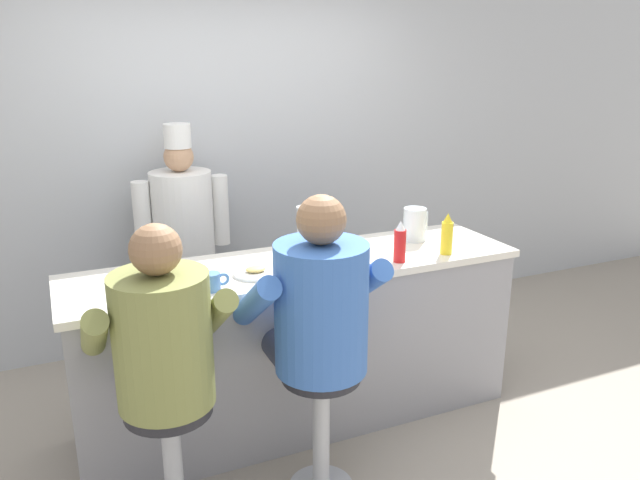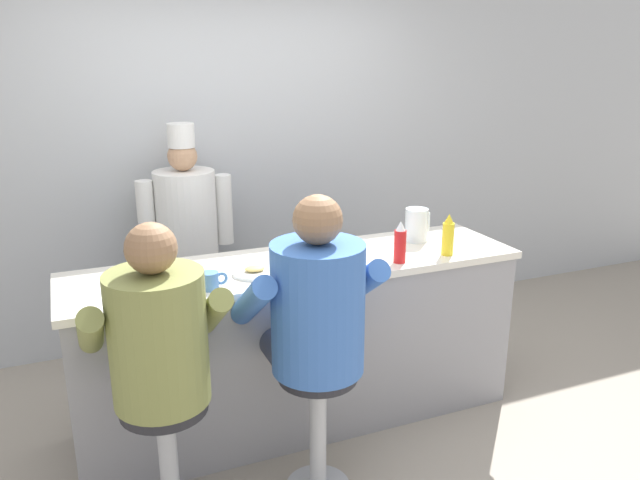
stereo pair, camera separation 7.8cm
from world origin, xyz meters
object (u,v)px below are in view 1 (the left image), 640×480
(water_pitcher_clear, at_px, (415,224))
(cereal_bowl, at_px, (336,251))
(coffee_mug_white, at_px, (185,271))
(cook_in_whites_near, at_px, (184,233))
(breakfast_plate, at_px, (256,272))
(cup_stack_steel, at_px, (305,236))
(mustard_bottle_yellow, at_px, (447,235))
(diner_seated_blue, at_px, (318,315))
(ketchup_bottle_red, at_px, (400,243))
(coffee_mug_blue, at_px, (213,282))
(diner_seated_olive, at_px, (162,349))
(hot_sauce_bottle_orange, at_px, (446,233))

(water_pitcher_clear, distance_m, cereal_bowl, 0.57)
(coffee_mug_white, bearing_deg, cook_in_whites_near, 78.41)
(breakfast_plate, xyz_separation_m, cup_stack_steel, (0.29, 0.04, 0.15))
(mustard_bottle_yellow, relative_size, diner_seated_blue, 0.16)
(breakfast_plate, height_order, coffee_mug_white, coffee_mug_white)
(cup_stack_steel, bearing_deg, ketchup_bottle_red, -18.09)
(mustard_bottle_yellow, relative_size, cup_stack_steel, 0.74)
(cereal_bowl, xyz_separation_m, coffee_mug_blue, (-0.76, -0.23, 0.01))
(breakfast_plate, bearing_deg, diner_seated_blue, -74.52)
(cereal_bowl, bearing_deg, ketchup_bottle_red, -40.25)
(ketchup_bottle_red, xyz_separation_m, breakfast_plate, (-0.78, 0.12, -0.09))
(cereal_bowl, distance_m, diner_seated_blue, 0.71)
(ketchup_bottle_red, bearing_deg, diner_seated_blue, -150.48)
(diner_seated_blue, bearing_deg, diner_seated_olive, -179.78)
(coffee_mug_white, height_order, diner_seated_blue, diner_seated_blue)
(diner_seated_olive, bearing_deg, cereal_bowl, 28.98)
(hot_sauce_bottle_orange, distance_m, cook_in_whites_near, 1.73)
(hot_sauce_bottle_orange, xyz_separation_m, cereal_bowl, (-0.67, 0.08, -0.04))
(cook_in_whites_near, bearing_deg, water_pitcher_clear, -39.11)
(ketchup_bottle_red, height_order, cereal_bowl, ketchup_bottle_red)
(breakfast_plate, xyz_separation_m, diner_seated_olive, (-0.57, -0.49, -0.09))
(cup_stack_steel, height_order, cook_in_whites_near, cook_in_whites_near)
(coffee_mug_blue, bearing_deg, diner_seated_blue, -43.30)
(diner_seated_olive, relative_size, diner_seated_blue, 0.97)
(mustard_bottle_yellow, height_order, diner_seated_blue, diner_seated_blue)
(water_pitcher_clear, relative_size, diner_seated_olive, 0.14)
(hot_sauce_bottle_orange, xyz_separation_m, diner_seated_blue, (-1.04, -0.51, -0.13))
(coffee_mug_blue, height_order, cup_stack_steel, cup_stack_steel)
(hot_sauce_bottle_orange, relative_size, cereal_bowl, 0.93)
(water_pitcher_clear, xyz_separation_m, breakfast_plate, (-1.07, -0.19, -0.09))
(water_pitcher_clear, relative_size, cereal_bowl, 1.21)
(ketchup_bottle_red, xyz_separation_m, hot_sauce_bottle_orange, (0.40, 0.15, -0.03))
(water_pitcher_clear, distance_m, cup_stack_steel, 0.79)
(water_pitcher_clear, relative_size, coffee_mug_blue, 1.52)
(hot_sauce_bottle_orange, distance_m, coffee_mug_white, 1.52)
(coffee_mug_white, bearing_deg, ketchup_bottle_red, -9.79)
(coffee_mug_blue, distance_m, diner_seated_blue, 0.54)
(cup_stack_steel, distance_m, diner_seated_olive, 1.03)
(mustard_bottle_yellow, bearing_deg, cereal_bowl, 159.53)
(water_pitcher_clear, bearing_deg, ketchup_bottle_red, -133.08)
(breakfast_plate, bearing_deg, cook_in_whites_near, 96.08)
(ketchup_bottle_red, xyz_separation_m, cereal_bowl, (-0.27, 0.23, -0.08))
(cook_in_whites_near, bearing_deg, breakfast_plate, -83.92)
(hot_sauce_bottle_orange, relative_size, diner_seated_olive, 0.11)
(mustard_bottle_yellow, distance_m, cook_in_whites_near, 1.76)
(water_pitcher_clear, xyz_separation_m, diner_seated_blue, (-0.93, -0.67, -0.15))
(hot_sauce_bottle_orange, xyz_separation_m, breakfast_plate, (-1.18, -0.03, -0.06))
(breakfast_plate, height_order, cook_in_whites_near, cook_in_whites_near)
(cereal_bowl, xyz_separation_m, cook_in_whites_near, (-0.63, 1.05, -0.10))
(ketchup_bottle_red, xyz_separation_m, diner_seated_blue, (-0.64, -0.36, -0.16))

